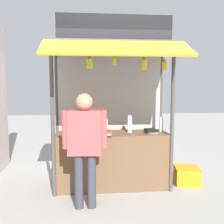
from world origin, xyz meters
TOP-DOWN VIEW (x-y plane):
  - ground_plane at (0.00, 0.00)m, footprint 20.00×20.00m
  - stall_counter at (0.00, 0.00)m, footprint 1.85×0.56m
  - stall_structure at (0.00, 0.07)m, footprint 2.05×1.39m
  - water_bottle_far_right at (0.30, 0.05)m, footprint 0.08×0.08m
  - water_bottle_front_left at (0.84, 0.04)m, footprint 0.07×0.07m
  - water_bottle_center at (-0.09, 0.15)m, footprint 0.07×0.07m
  - magazine_stack_mid_right at (-0.12, -0.18)m, footprint 0.19×0.26m
  - magazine_stack_front_right at (0.64, -0.07)m, footprint 0.20×0.28m
  - banana_bunch_inner_right at (0.43, -0.38)m, footprint 0.10×0.10m
  - banana_bunch_inner_left at (0.74, -0.38)m, footprint 0.10×0.09m
  - banana_bunch_leftmost at (-0.01, -0.38)m, footprint 0.09×0.09m
  - banana_bunch_rightmost at (-0.37, -0.38)m, footprint 0.12×0.12m
  - vendor_person at (-0.45, -0.71)m, footprint 0.61×0.23m
  - plastic_crate at (1.31, 0.01)m, footprint 0.47×0.47m

SIDE VIEW (x-z plane):
  - ground_plane at x=0.00m, z-range 0.00..0.00m
  - plastic_crate at x=1.31m, z-range 0.00..0.28m
  - stall_counter at x=0.00m, z-range 0.00..0.92m
  - magazine_stack_front_right at x=0.64m, z-range 0.92..0.98m
  - magazine_stack_mid_right at x=-0.12m, z-range 0.92..0.99m
  - vendor_person at x=-0.45m, z-range 0.16..1.77m
  - water_bottle_center at x=-0.09m, z-range 0.91..1.15m
  - water_bottle_front_left at x=0.84m, z-range 0.91..1.16m
  - water_bottle_far_right at x=0.30m, z-range 0.91..1.19m
  - stall_structure at x=0.00m, z-range 0.25..2.96m
  - banana_bunch_inner_left at x=0.74m, z-range 1.85..2.15m
  - banana_bunch_inner_right at x=0.43m, z-range 1.87..2.16m
  - banana_bunch_rightmost at x=-0.37m, z-range 1.88..2.17m
  - banana_bunch_leftmost at x=-0.01m, z-range 1.96..2.18m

